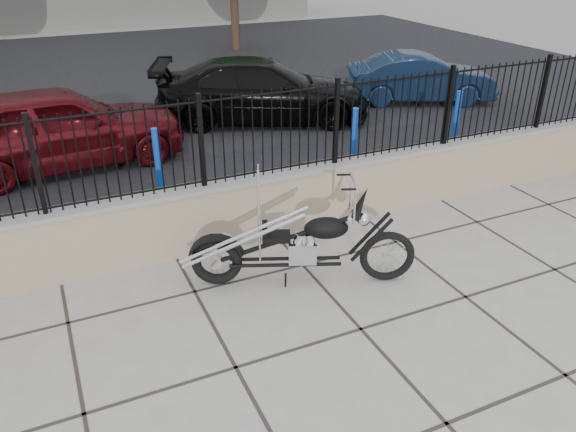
# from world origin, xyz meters

# --- Properties ---
(ground_plane) EXTENTS (90.00, 90.00, 0.00)m
(ground_plane) POSITION_xyz_m (0.00, 0.00, 0.00)
(ground_plane) COLOR #99968E
(ground_plane) RESTS_ON ground
(parking_lot) EXTENTS (30.00, 30.00, 0.00)m
(parking_lot) POSITION_xyz_m (0.00, 12.50, 0.00)
(parking_lot) COLOR black
(parking_lot) RESTS_ON ground
(retaining_wall) EXTENTS (14.00, 0.36, 0.96)m
(retaining_wall) POSITION_xyz_m (0.00, 2.50, 0.48)
(retaining_wall) COLOR gray
(retaining_wall) RESTS_ON ground_plane
(iron_fence) EXTENTS (14.00, 0.08, 1.20)m
(iron_fence) POSITION_xyz_m (0.00, 2.50, 1.56)
(iron_fence) COLOR black
(iron_fence) RESTS_ON retaining_wall
(chopper_motorcycle) EXTENTS (2.66, 1.47, 1.61)m
(chopper_motorcycle) POSITION_xyz_m (-0.23, 1.17, 0.81)
(chopper_motorcycle) COLOR black
(chopper_motorcycle) RESTS_ON ground_plane
(car_red) EXTENTS (4.70, 2.24, 1.55)m
(car_red) POSITION_xyz_m (-2.57, 6.60, 0.77)
(car_red) COLOR #4C0A0F
(car_red) RESTS_ON parking_lot
(car_black) EXTENTS (5.31, 3.65, 1.43)m
(car_black) POSITION_xyz_m (1.99, 7.73, 0.71)
(car_black) COLOR black
(car_black) RESTS_ON parking_lot
(car_blue) EXTENTS (3.95, 2.65, 1.23)m
(car_blue) POSITION_xyz_m (6.35, 7.55, 0.62)
(car_blue) COLOR #0E1E36
(car_blue) RESTS_ON parking_lot
(bollard_a) EXTENTS (0.14, 0.14, 1.10)m
(bollard_a) POSITION_xyz_m (-1.15, 4.77, 0.55)
(bollard_a) COLOR #0C26B7
(bollard_a) RESTS_ON ground_plane
(bollard_b) EXTENTS (0.16, 0.16, 1.06)m
(bollard_b) POSITION_xyz_m (2.56, 4.52, 0.53)
(bollard_b) COLOR #0D35CA
(bollard_b) RESTS_ON ground_plane
(bollard_c) EXTENTS (0.15, 0.15, 1.07)m
(bollard_c) POSITION_xyz_m (5.14, 4.67, 0.54)
(bollard_c) COLOR #0C23B8
(bollard_c) RESTS_ON ground_plane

